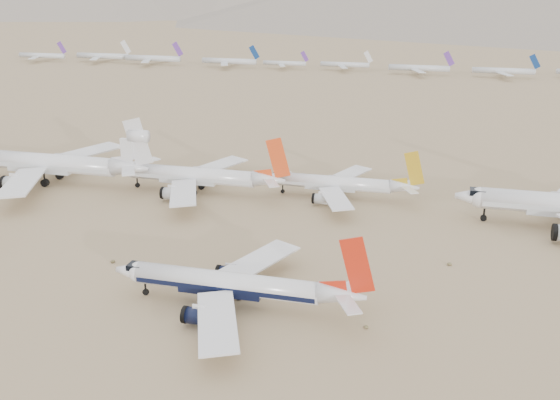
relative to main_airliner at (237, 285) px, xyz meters
name	(u,v)px	position (x,y,z in m)	size (l,w,h in m)	color
ground	(227,315)	(-0.83, -3.14, -4.44)	(7000.00, 7000.00, 0.00)	#7D6549
main_airliner	(237,285)	(0.00, 0.00, 0.00)	(45.81, 44.74, 16.17)	silver
row2_gold_tail	(340,184)	(8.29, 64.09, -0.36)	(41.02, 40.12, 14.61)	silver
row2_orange_tail	(199,176)	(-30.37, 58.67, 0.40)	(48.36, 47.31, 17.25)	silver
row2_white_trijet	(55,163)	(-73.94, 56.44, 1.62)	(59.13, 57.79, 20.95)	silver
distant_storage_row	(481,69)	(54.82, 310.92, -0.12)	(662.01, 58.12, 14.24)	silver
desert_scrub	(8,368)	(-27.74, -27.21, -4.16)	(219.83, 121.67, 0.63)	brown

